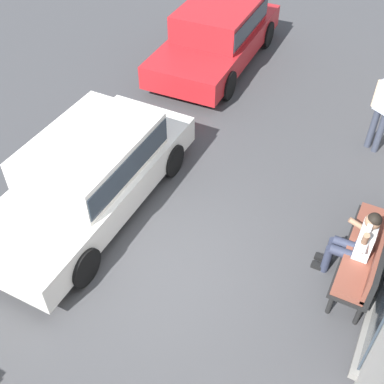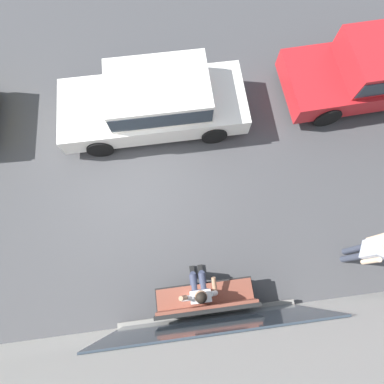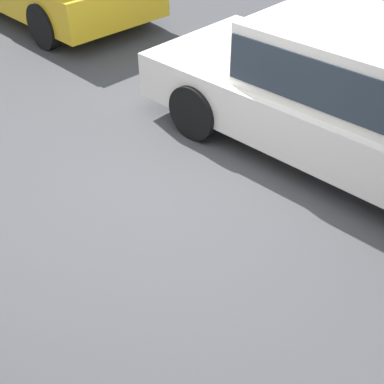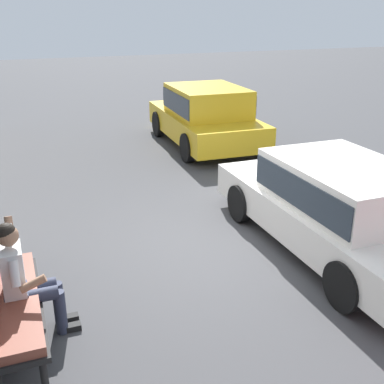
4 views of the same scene
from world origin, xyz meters
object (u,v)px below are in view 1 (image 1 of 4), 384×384
at_px(bench, 372,249).
at_px(person_on_phone, 357,243).
at_px(parked_car_mid, 90,170).
at_px(parked_car_near, 218,32).

bearing_deg(bench, person_on_phone, -66.99).
bearing_deg(parked_car_mid, bench, 96.91).
distance_m(bench, person_on_phone, 0.27).
height_order(bench, parked_car_near, parked_car_near).
bearing_deg(person_on_phone, parked_car_mid, -83.98).
bearing_deg(parked_car_mid, person_on_phone, 96.02).
bearing_deg(bench, parked_car_near, -136.21).
bearing_deg(parked_car_near, parked_car_mid, 2.37).
bearing_deg(person_on_phone, parked_car_near, -138.13).
relative_size(bench, parked_car_near, 0.43).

